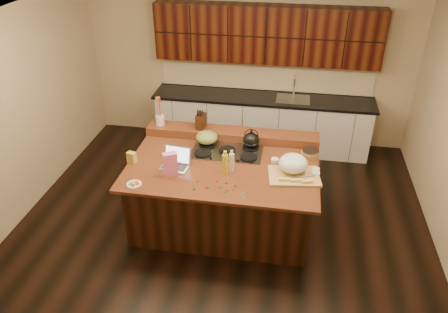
# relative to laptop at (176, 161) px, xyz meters

# --- Properties ---
(room) EXTENTS (5.52, 5.02, 2.72)m
(room) POSITION_rel_laptop_xyz_m (0.58, 0.14, 0.37)
(room) COLOR black
(room) RESTS_ON ground
(island) EXTENTS (2.40, 1.60, 0.92)m
(island) POSITION_rel_laptop_xyz_m (0.58, 0.14, -0.52)
(island) COLOR black
(island) RESTS_ON ground
(back_ledge) EXTENTS (2.40, 0.30, 0.12)m
(back_ledge) POSITION_rel_laptop_xyz_m (0.58, 0.84, -0.00)
(back_ledge) COLOR black
(back_ledge) RESTS_ON island
(cooktop) EXTENTS (0.92, 0.52, 0.05)m
(cooktop) POSITION_rel_laptop_xyz_m (0.58, 0.44, -0.05)
(cooktop) COLOR gray
(cooktop) RESTS_ON island
(back_counter) EXTENTS (3.70, 0.66, 2.40)m
(back_counter) POSITION_rel_laptop_xyz_m (0.88, 2.37, -0.00)
(back_counter) COLOR silver
(back_counter) RESTS_ON ground
(kettle) EXTENTS (0.27, 0.27, 0.20)m
(kettle) POSITION_rel_laptop_xyz_m (0.88, 0.57, 0.08)
(kettle) COLOR black
(kettle) RESTS_ON cooktop
(green_bowl) EXTENTS (0.32, 0.32, 0.16)m
(green_bowl) POSITION_rel_laptop_xyz_m (0.28, 0.57, 0.06)
(green_bowl) COLOR olive
(green_bowl) RESTS_ON cooktop
(laptop) EXTENTS (0.38, 0.32, 0.24)m
(laptop) POSITION_rel_laptop_xyz_m (0.00, 0.00, 0.00)
(laptop) COLOR #B7B7BC
(laptop) RESTS_ON island
(oil_bottle) EXTENTS (0.08, 0.08, 0.27)m
(oil_bottle) POSITION_rel_laptop_xyz_m (0.64, -0.08, 0.07)
(oil_bottle) COLOR gold
(oil_bottle) RESTS_ON island
(vinegar_bottle) EXTENTS (0.08, 0.08, 0.25)m
(vinegar_bottle) POSITION_rel_laptop_xyz_m (0.71, -0.01, 0.06)
(vinegar_bottle) COLOR silver
(vinegar_bottle) RESTS_ON island
(wooden_tray) EXTENTS (0.66, 0.53, 0.25)m
(wooden_tray) POSITION_rel_laptop_xyz_m (1.45, 0.06, 0.05)
(wooden_tray) COLOR tan
(wooden_tray) RESTS_ON island
(ramekin_a) EXTENTS (0.11, 0.11, 0.04)m
(ramekin_a) POSITION_rel_laptop_xyz_m (1.73, 0.15, -0.04)
(ramekin_a) COLOR white
(ramekin_a) RESTS_ON island
(ramekin_b) EXTENTS (0.13, 0.13, 0.04)m
(ramekin_b) POSITION_rel_laptop_xyz_m (1.22, 0.30, -0.04)
(ramekin_b) COLOR white
(ramekin_b) RESTS_ON island
(ramekin_c) EXTENTS (0.13, 0.13, 0.04)m
(ramekin_c) POSITION_rel_laptop_xyz_m (1.73, 0.07, -0.04)
(ramekin_c) COLOR white
(ramekin_c) RESTS_ON island
(strainer_bowl) EXTENTS (0.25, 0.25, 0.09)m
(strainer_bowl) POSITION_rel_laptop_xyz_m (1.66, 0.49, -0.02)
(strainer_bowl) COLOR #996B3F
(strainer_bowl) RESTS_ON island
(kitchen_timer) EXTENTS (0.09, 0.09, 0.07)m
(kitchen_timer) POSITION_rel_laptop_xyz_m (0.93, -0.49, -0.03)
(kitchen_timer) COLOR silver
(kitchen_timer) RESTS_ON island
(pink_bag) EXTENTS (0.19, 0.16, 0.31)m
(pink_bag) POSITION_rel_laptop_xyz_m (-0.00, -0.22, 0.09)
(pink_bag) COLOR pink
(pink_bag) RESTS_ON island
(candy_plate) EXTENTS (0.19, 0.19, 0.01)m
(candy_plate) POSITION_rel_laptop_xyz_m (-0.38, -0.49, -0.06)
(candy_plate) COLOR white
(candy_plate) RESTS_ON island
(package_box) EXTENTS (0.12, 0.10, 0.15)m
(package_box) POSITION_rel_laptop_xyz_m (-0.57, -0.02, 0.01)
(package_box) COLOR gold
(package_box) RESTS_ON island
(utensil_crock) EXTENTS (0.13, 0.13, 0.14)m
(utensil_crock) POSITION_rel_laptop_xyz_m (-0.45, 0.84, 0.13)
(utensil_crock) COLOR white
(utensil_crock) RESTS_ON back_ledge
(knife_block) EXTENTS (0.13, 0.19, 0.21)m
(knife_block) POSITION_rel_laptop_xyz_m (0.14, 0.84, 0.16)
(knife_block) COLOR black
(knife_block) RESTS_ON back_ledge
(gumdrop_0) EXTENTS (0.02, 0.02, 0.02)m
(gumdrop_0) POSITION_rel_laptop_xyz_m (0.47, -0.42, -0.06)
(gumdrop_0) COLOR red
(gumdrop_0) RESTS_ON island
(gumdrop_1) EXTENTS (0.02, 0.02, 0.02)m
(gumdrop_1) POSITION_rel_laptop_xyz_m (0.63, -0.38, -0.06)
(gumdrop_1) COLOR #198C26
(gumdrop_1) RESTS_ON island
(gumdrop_2) EXTENTS (0.02, 0.02, 0.02)m
(gumdrop_2) POSITION_rel_laptop_xyz_m (0.34, -0.31, -0.06)
(gumdrop_2) COLOR red
(gumdrop_2) RESTS_ON island
(gumdrop_3) EXTENTS (0.02, 0.02, 0.02)m
(gumdrop_3) POSITION_rel_laptop_xyz_m (0.69, -0.47, -0.06)
(gumdrop_3) COLOR #198C26
(gumdrop_3) RESTS_ON island
(gumdrop_4) EXTENTS (0.02, 0.02, 0.02)m
(gumdrop_4) POSITION_rel_laptop_xyz_m (0.80, -0.32, -0.06)
(gumdrop_4) COLOR red
(gumdrop_4) RESTS_ON island
(gumdrop_5) EXTENTS (0.02, 0.02, 0.02)m
(gumdrop_5) POSITION_rel_laptop_xyz_m (0.33, -0.47, -0.06)
(gumdrop_5) COLOR #198C26
(gumdrop_5) RESTS_ON island
(gumdrop_6) EXTENTS (0.02, 0.02, 0.02)m
(gumdrop_6) POSITION_rel_laptop_xyz_m (0.57, -0.26, -0.06)
(gumdrop_6) COLOR red
(gumdrop_6) RESTS_ON island
(gumdrop_7) EXTENTS (0.02, 0.02, 0.02)m
(gumdrop_7) POSITION_rel_laptop_xyz_m (0.50, -0.42, -0.06)
(gumdrop_7) COLOR #198C26
(gumdrop_7) RESTS_ON island
(gumdrop_8) EXTENTS (0.02, 0.02, 0.02)m
(gumdrop_8) POSITION_rel_laptop_xyz_m (0.33, -0.43, -0.06)
(gumdrop_8) COLOR red
(gumdrop_8) RESTS_ON island
(gumdrop_9) EXTENTS (0.02, 0.02, 0.02)m
(gumdrop_9) POSITION_rel_laptop_xyz_m (0.34, -0.45, -0.06)
(gumdrop_9) COLOR #198C26
(gumdrop_9) RESTS_ON island
(gumdrop_10) EXTENTS (0.02, 0.02, 0.02)m
(gumdrop_10) POSITION_rel_laptop_xyz_m (0.69, -0.29, -0.06)
(gumdrop_10) COLOR red
(gumdrop_10) RESTS_ON island
(gumdrop_11) EXTENTS (0.02, 0.02, 0.02)m
(gumdrop_11) POSITION_rel_laptop_xyz_m (0.79, -0.40, -0.06)
(gumdrop_11) COLOR #198C26
(gumdrop_11) RESTS_ON island
(gumdrop_12) EXTENTS (0.02, 0.02, 0.02)m
(gumdrop_12) POSITION_rel_laptop_xyz_m (0.73, -0.43, -0.06)
(gumdrop_12) COLOR red
(gumdrop_12) RESTS_ON island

